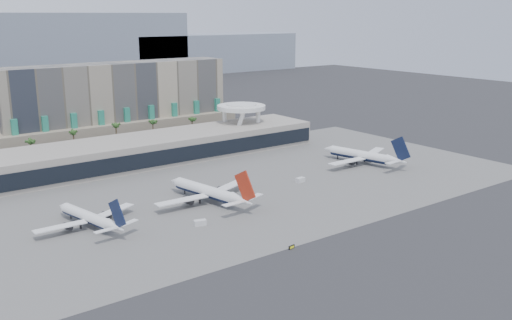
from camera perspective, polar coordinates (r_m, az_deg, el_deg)
ground at (r=190.84m, az=5.23°, el=-6.70°), size 900.00×900.00×0.00m
apron_pad at (r=232.28m, az=-3.85°, el=-2.79°), size 260.00×130.00×0.06m
mountain_ridge at (r=620.95m, az=-23.19°, el=9.67°), size 680.00×60.00×70.00m
hotel at (r=336.66m, az=-13.60°, el=5.15°), size 140.00×30.00×42.00m
terminal at (r=276.80m, az=-10.06°, el=1.22°), size 170.00×32.50×14.50m
saucer_structure at (r=307.41m, az=-1.48°, el=5.01°), size 26.00×26.00×21.89m
palm_row at (r=310.01m, az=-11.88°, el=3.29°), size 157.80×2.80×13.10m
airliner_left at (r=197.05m, az=-16.35°, el=-5.52°), size 36.65×38.11×13.31m
airliner_centre at (r=214.47m, az=-4.80°, el=-3.16°), size 44.04×45.72×15.90m
airliner_right at (r=272.75m, az=10.61°, el=0.46°), size 43.75×45.48×15.90m
service_vehicle_a at (r=191.87m, az=-5.61°, el=-6.27°), size 4.46×3.05×1.99m
service_vehicle_b at (r=239.74m, az=4.45°, el=-2.01°), size 4.04×2.52×1.99m
taxiway_sign at (r=173.53m, az=3.58°, el=-8.68°), size 2.43×0.72×1.10m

